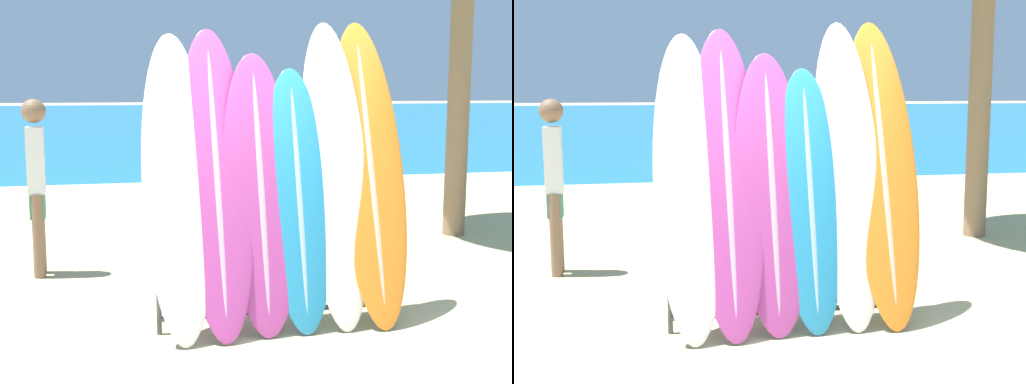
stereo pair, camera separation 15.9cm
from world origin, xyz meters
TOP-DOWN VIEW (x-y plane):
  - ground_plane at (0.00, 0.00)m, footprint 160.00×160.00m
  - ocean_water at (0.00, 38.49)m, footprint 120.00×60.00m
  - surfboard_rack at (-0.11, 0.77)m, footprint 1.94×0.04m
  - surfboard_slot_0 at (-0.89, 0.82)m, footprint 0.54×0.94m
  - surfboard_slot_1 at (-0.59, 0.83)m, footprint 0.56×0.95m
  - surfboard_slot_2 at (-0.25, 0.78)m, footprint 0.58×0.71m
  - surfboard_slot_3 at (0.05, 0.76)m, footprint 0.52×0.67m
  - surfboard_slot_4 at (0.37, 0.82)m, footprint 0.53×0.79m
  - surfboard_slot_5 at (0.68, 0.84)m, footprint 0.57×0.90m
  - person_near_water at (-2.07, 2.78)m, footprint 0.24×0.30m
  - person_mid_beach at (0.41, 7.10)m, footprint 0.30×0.24m

SIDE VIEW (x-z plane):
  - ground_plane at x=0.00m, z-range 0.00..0.00m
  - ocean_water at x=0.00m, z-range 0.00..0.01m
  - surfboard_rack at x=-0.11m, z-range 0.03..0.98m
  - person_near_water at x=-2.07m, z-range 0.08..1.86m
  - person_mid_beach at x=0.41m, z-range 0.08..1.88m
  - surfboard_slot_3 at x=0.05m, z-range 0.00..2.05m
  - surfboard_slot_2 at x=-0.25m, z-range 0.00..2.17m
  - surfboard_slot_0 at x=-0.89m, z-range 0.00..2.33m
  - surfboard_slot_1 at x=-0.59m, z-range 0.00..2.37m
  - surfboard_slot_4 at x=0.37m, z-range 0.00..2.43m
  - surfboard_slot_5 at x=0.68m, z-range 0.00..2.44m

